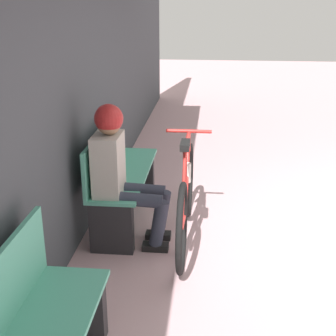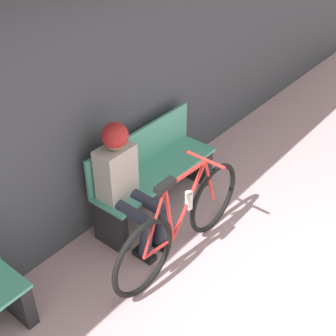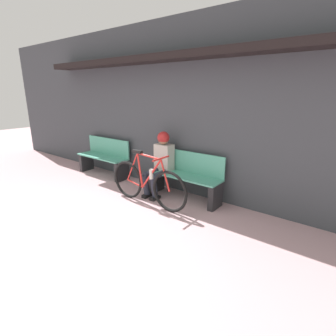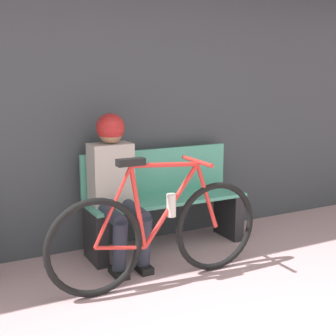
% 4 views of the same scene
% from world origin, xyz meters
% --- Properties ---
extents(storefront_wall, '(12.00, 0.56, 3.20)m').
position_xyz_m(storefront_wall, '(0.00, 2.79, 1.66)').
color(storefront_wall, '#3D4247').
rests_on(storefront_wall, ground_plane).
extents(park_bench_near, '(1.41, 0.42, 0.86)m').
position_xyz_m(park_bench_near, '(0.51, 2.49, 0.39)').
color(park_bench_near, '#51A88E').
rests_on(park_bench_near, ground_plane).
extents(bicycle, '(1.69, 0.40, 0.95)m').
position_xyz_m(bicycle, '(0.14, 1.85, 0.38)').
color(bicycle, black).
rests_on(bicycle, ground_plane).
extents(person_seated, '(0.34, 0.62, 1.21)m').
position_xyz_m(person_seated, '(0.01, 2.38, 0.70)').
color(person_seated, '#2D3342').
rests_on(person_seated, ground_plane).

